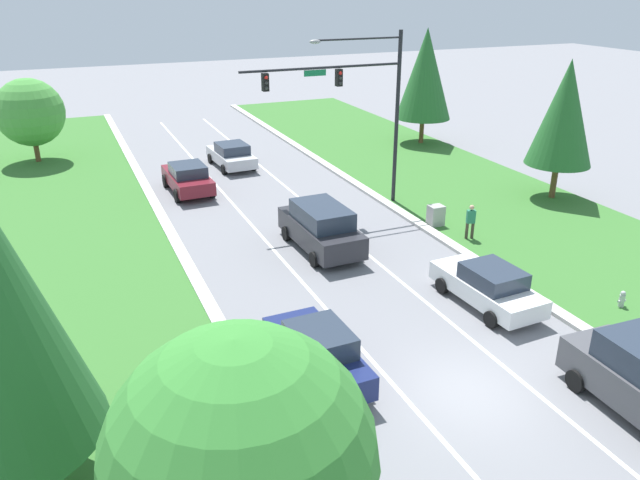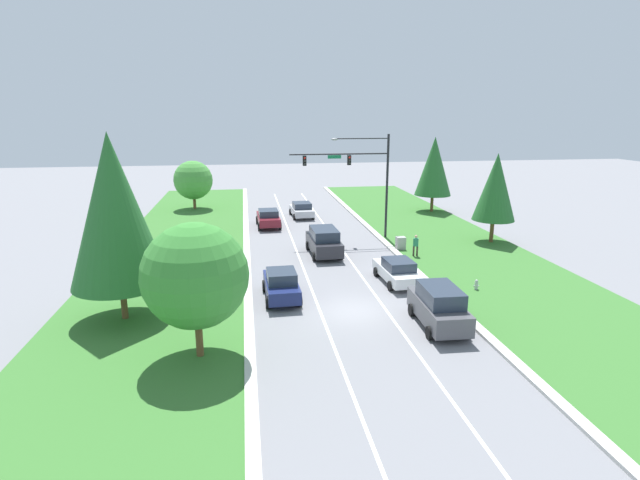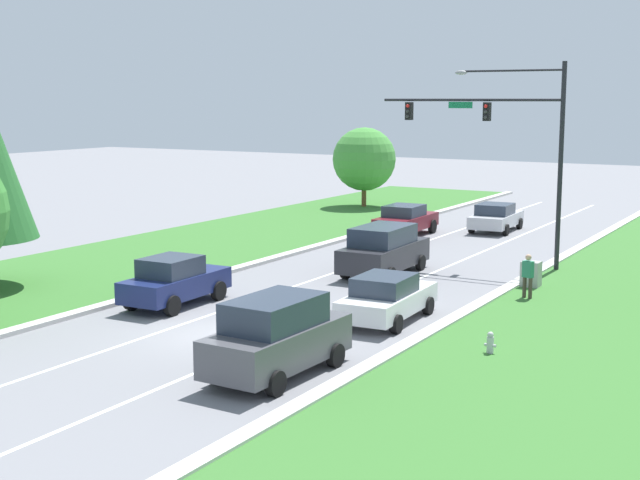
# 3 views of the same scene
# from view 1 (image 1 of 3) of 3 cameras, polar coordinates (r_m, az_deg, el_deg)

# --- Properties ---
(ground_plane) EXTENTS (160.00, 160.00, 0.00)m
(ground_plane) POSITION_cam_1_polar(r_m,az_deg,el_deg) (19.02, 13.36, -13.41)
(ground_plane) COLOR slate
(curb_strip_right) EXTENTS (0.50, 90.00, 0.15)m
(curb_strip_right) POSITION_cam_1_polar(r_m,az_deg,el_deg) (22.41, 25.34, -8.94)
(curb_strip_right) COLOR beige
(curb_strip_right) RESTS_ON ground_plane
(curb_strip_left) EXTENTS (0.50, 90.00, 0.15)m
(curb_strip_left) POSITION_cam_1_polar(r_m,az_deg,el_deg) (16.78, -3.32, -18.04)
(curb_strip_left) COLOR beige
(curb_strip_left) RESTS_ON ground_plane
(lane_stripe_inner_left) EXTENTS (0.14, 81.00, 0.01)m
(lane_stripe_inner_left) POSITION_cam_1_polar(r_m,az_deg,el_deg) (18.16, 8.58, -14.93)
(lane_stripe_inner_left) COLOR white
(lane_stripe_inner_left) RESTS_ON ground_plane
(lane_stripe_inner_right) EXTENTS (0.14, 81.00, 0.01)m
(lane_stripe_inner_right) POSITION_cam_1_polar(r_m,az_deg,el_deg) (20.00, 17.64, -11.93)
(lane_stripe_inner_right) COLOR white
(lane_stripe_inner_right) RESTS_ON ground_plane
(traffic_signal_mast) EXTENTS (8.27, 0.41, 8.77)m
(traffic_signal_mast) POSITION_cam_1_polar(r_m,az_deg,el_deg) (31.16, 3.46, 13.10)
(traffic_signal_mast) COLOR black
(traffic_signal_mast) RESTS_ON ground_plane
(burgundy_sedan) EXTENTS (2.25, 4.74, 1.67)m
(burgundy_sedan) POSITION_cam_1_polar(r_m,az_deg,el_deg) (35.41, -12.00, 5.59)
(burgundy_sedan) COLOR maroon
(burgundy_sedan) RESTS_ON ground_plane
(charcoal_suv) EXTENTS (2.34, 5.11, 2.05)m
(charcoal_suv) POSITION_cam_1_polar(r_m,az_deg,el_deg) (27.13, 0.09, 1.18)
(charcoal_suv) COLOR #28282D
(charcoal_suv) RESTS_ON ground_plane
(navy_sedan) EXTENTS (2.09, 4.40, 1.77)m
(navy_sedan) POSITION_cam_1_polar(r_m,az_deg,el_deg) (18.62, -0.27, -10.27)
(navy_sedan) COLOR navy
(navy_sedan) RESTS_ON ground_plane
(white_sedan) EXTENTS (2.20, 4.63, 1.56)m
(white_sedan) POSITION_cam_1_polar(r_m,az_deg,el_deg) (23.41, 15.11, -4.05)
(white_sedan) COLOR white
(white_sedan) RESTS_ON ground_plane
(silver_sedan) EXTENTS (2.31, 4.61, 1.54)m
(silver_sedan) POSITION_cam_1_polar(r_m,az_deg,el_deg) (39.98, -8.09, 7.70)
(silver_sedan) COLOR silver
(silver_sedan) RESTS_ON ground_plane
(utility_cabinet) EXTENTS (0.70, 0.60, 1.06)m
(utility_cabinet) POSITION_cam_1_polar(r_m,az_deg,el_deg) (30.38, 10.53, 2.16)
(utility_cabinet) COLOR #9E9E99
(utility_cabinet) RESTS_ON ground_plane
(pedestrian) EXTENTS (0.43, 0.33, 1.69)m
(pedestrian) POSITION_cam_1_polar(r_m,az_deg,el_deg) (28.96, 13.60, 1.72)
(pedestrian) COLOR #42382D
(pedestrian) RESTS_ON ground_plane
(fire_hydrant) EXTENTS (0.34, 0.20, 0.70)m
(fire_hydrant) POSITION_cam_1_polar(r_m,az_deg,el_deg) (25.06, 25.88, -4.95)
(fire_hydrant) COLOR #B7B7BC
(fire_hydrant) RESTS_ON ground_plane
(conifer_near_right_tree) EXTENTS (3.40, 3.40, 7.37)m
(conifer_near_right_tree) POSITION_cam_1_polar(r_m,az_deg,el_deg) (35.06, 21.43, 10.75)
(conifer_near_right_tree) COLOR brown
(conifer_near_right_tree) RESTS_ON ground_plane
(oak_near_left_tree) EXTENTS (4.23, 4.23, 5.37)m
(oak_near_left_tree) POSITION_cam_1_polar(r_m,az_deg,el_deg) (44.02, -25.00, 10.53)
(oak_near_left_tree) COLOR brown
(oak_near_left_tree) RESTS_ON ground_plane
(conifer_far_right_tree) EXTENTS (3.85, 3.85, 8.02)m
(conifer_far_right_tree) POSITION_cam_1_polar(r_m,az_deg,el_deg) (45.27, 9.60, 14.75)
(conifer_far_right_tree) COLOR brown
(conifer_far_right_tree) RESTS_ON ground_plane
(oak_far_left_tree) EXTENTS (4.57, 4.57, 6.07)m
(oak_far_left_tree) POSITION_cam_1_polar(r_m,az_deg,el_deg) (10.88, -7.24, -19.32)
(oak_far_left_tree) COLOR brown
(oak_far_left_tree) RESTS_ON ground_plane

